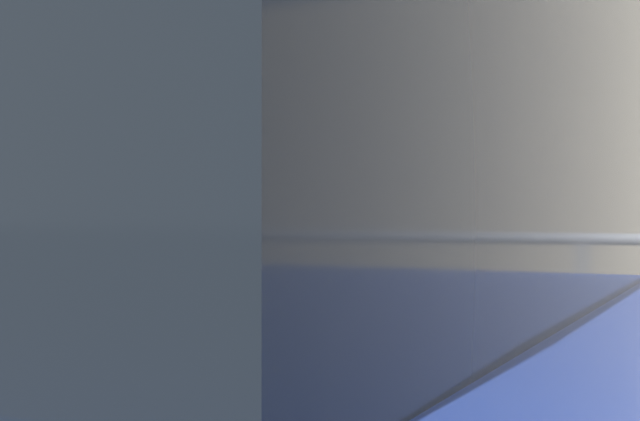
% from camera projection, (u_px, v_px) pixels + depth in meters
% --- Properties ---
extents(parking_meter, '(0.19, 0.20, 1.49)m').
position_uv_depth(parking_meter, '(400.00, 225.00, 3.00)').
color(parking_meter, slate).
rests_on(parking_meter, sidewalk_curb).
extents(pedestrian_at_meter, '(0.63, 0.47, 1.71)m').
position_uv_depth(pedestrian_at_meter, '(275.00, 259.00, 3.28)').
color(pedestrian_at_meter, brown).
rests_on(pedestrian_at_meter, sidewalk_curb).
extents(background_railing, '(24.06, 0.06, 1.05)m').
position_uv_depth(background_railing, '(605.00, 290.00, 4.55)').
color(background_railing, gray).
rests_on(background_railing, sidewalk_curb).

